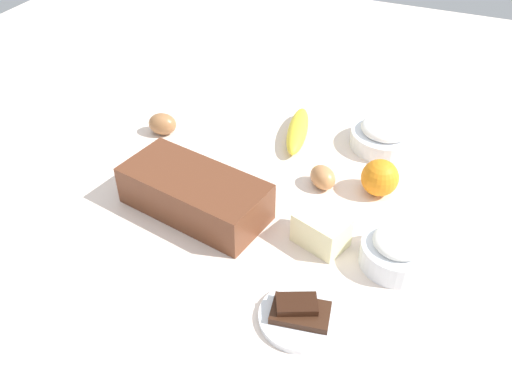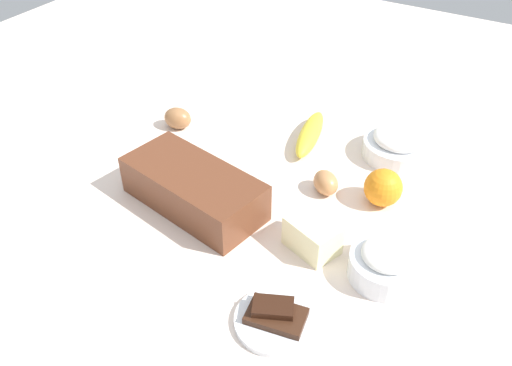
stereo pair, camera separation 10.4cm
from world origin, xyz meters
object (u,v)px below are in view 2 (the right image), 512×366
object	(u,v)px
egg_near_butter	(178,118)
butter_block	(313,236)
loaf_pan	(194,188)
orange_fruit	(383,188)
egg_beside_bowl	(326,183)
sugar_bowl	(398,144)
chocolate_plate	(276,318)
banana	(309,134)
flour_bowl	(386,263)

from	to	relation	value
egg_near_butter	butter_block	bearing A→B (deg)	155.78
loaf_pan	orange_fruit	distance (m)	0.36
egg_beside_bowl	orange_fruit	bearing A→B (deg)	-166.91
sugar_bowl	egg_near_butter	bearing A→B (deg)	17.38
butter_block	chocolate_plate	world-z (taller)	butter_block
egg_beside_bowl	banana	bearing A→B (deg)	-53.69
chocolate_plate	egg_near_butter	bearing A→B (deg)	-38.54
flour_bowl	chocolate_plate	bearing A→B (deg)	58.01
orange_fruit	flour_bowl	bearing A→B (deg)	111.83
egg_near_butter	banana	bearing A→B (deg)	-160.16
orange_fruit	chocolate_plate	size ratio (longest dim) A/B	0.57
flour_bowl	egg_beside_bowl	xyz separation A→B (m)	(0.18, -0.15, -0.01)
flour_bowl	sugar_bowl	xyz separation A→B (m)	(0.10, -0.35, -0.00)
loaf_pan	butter_block	bearing A→B (deg)	-167.37
flour_bowl	egg_near_butter	distance (m)	0.61
orange_fruit	loaf_pan	bearing A→B (deg)	31.72
loaf_pan	egg_near_butter	xyz separation A→B (m)	(0.20, -0.21, -0.02)
orange_fruit	egg_near_butter	bearing A→B (deg)	-2.11
sugar_bowl	loaf_pan	bearing A→B (deg)	51.93
orange_fruit	chocolate_plate	distance (m)	0.36
chocolate_plate	sugar_bowl	bearing A→B (deg)	-91.22
orange_fruit	chocolate_plate	xyz separation A→B (m)	(0.04, 0.36, -0.03)
banana	chocolate_plate	xyz separation A→B (m)	(-0.18, 0.48, -0.01)
egg_near_butter	sugar_bowl	bearing A→B (deg)	-162.62
egg_near_butter	chocolate_plate	size ratio (longest dim) A/B	0.50
orange_fruit	egg_beside_bowl	xyz separation A→B (m)	(0.11, 0.03, -0.01)
orange_fruit	sugar_bowl	bearing A→B (deg)	-80.97
banana	egg_beside_bowl	world-z (taller)	egg_beside_bowl
banana	egg_near_butter	bearing A→B (deg)	19.84
banana	flour_bowl	bearing A→B (deg)	133.67
banana	butter_block	distance (m)	0.34
flour_bowl	egg_near_butter	bearing A→B (deg)	-18.87
egg_beside_bowl	chocolate_plate	world-z (taller)	egg_beside_bowl
egg_beside_bowl	loaf_pan	bearing A→B (deg)	39.54
loaf_pan	sugar_bowl	world-z (taller)	loaf_pan
sugar_bowl	orange_fruit	bearing A→B (deg)	99.03
flour_bowl	butter_block	size ratio (longest dim) A/B	1.37
butter_block	egg_beside_bowl	bearing A→B (deg)	-73.38
banana	loaf_pan	bearing A→B (deg)	73.75
banana	egg_near_butter	xyz separation A→B (m)	(0.29, 0.11, 0.01)
loaf_pan	butter_block	size ratio (longest dim) A/B	3.32
egg_near_butter	egg_beside_bowl	xyz separation A→B (m)	(-0.40, 0.04, -0.00)
loaf_pan	egg_beside_bowl	distance (m)	0.26
flour_bowl	butter_block	xyz separation A→B (m)	(0.13, 0.00, -0.00)
banana	egg_beside_bowl	bearing A→B (deg)	126.31
egg_beside_bowl	chocolate_plate	size ratio (longest dim) A/B	0.47
banana	egg_beside_bowl	xyz separation A→B (m)	(-0.11, 0.15, 0.00)
loaf_pan	flour_bowl	xyz separation A→B (m)	(-0.38, -0.01, -0.01)
banana	butter_block	bearing A→B (deg)	117.05
flour_bowl	banana	world-z (taller)	flour_bowl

